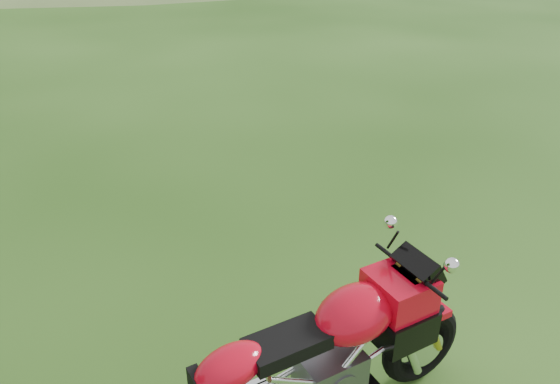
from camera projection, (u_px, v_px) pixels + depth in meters
ground at (307, 268)px, 5.46m from camera, size 120.00×120.00×0.00m
sport_motorcycle at (328, 350)px, 3.55m from camera, size 2.30×0.95×1.34m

